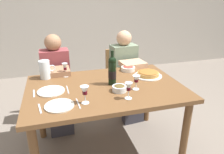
% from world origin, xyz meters
% --- Properties ---
extents(ground_plane, '(8.00, 8.00, 0.00)m').
position_xyz_m(ground_plane, '(0.00, 0.00, 0.00)').
color(ground_plane, slate).
extents(back_wall, '(8.00, 0.10, 2.80)m').
position_xyz_m(back_wall, '(0.00, 2.61, 1.40)').
color(back_wall, '#B2ADA3').
rests_on(back_wall, ground).
extents(dining_table, '(1.50, 1.00, 0.76)m').
position_xyz_m(dining_table, '(0.00, 0.00, 0.67)').
color(dining_table, brown).
rests_on(dining_table, ground).
extents(wine_bottle, '(0.08, 0.08, 0.34)m').
position_xyz_m(wine_bottle, '(0.08, 0.03, 0.90)').
color(wine_bottle, black).
rests_on(wine_bottle, dining_table).
extents(water_pitcher, '(0.17, 0.11, 0.19)m').
position_xyz_m(water_pitcher, '(-0.56, 0.38, 0.85)').
color(water_pitcher, silver).
rests_on(water_pitcher, dining_table).
extents(baked_tart, '(0.30, 0.30, 0.06)m').
position_xyz_m(baked_tart, '(0.52, 0.13, 0.79)').
color(baked_tart, white).
rests_on(baked_tart, dining_table).
extents(salad_bowl, '(0.16, 0.16, 0.06)m').
position_xyz_m(salad_bowl, '(0.37, 0.36, 0.79)').
color(salad_bowl, white).
rests_on(salad_bowl, dining_table).
extents(olive_bowl, '(0.13, 0.13, 0.06)m').
position_xyz_m(olive_bowl, '(0.10, -0.14, 0.79)').
color(olive_bowl, silver).
rests_on(olive_bowl, dining_table).
extents(wine_glass_left_diner, '(0.07, 0.07, 0.14)m').
position_xyz_m(wine_glass_left_diner, '(0.26, -0.15, 0.86)').
color(wine_glass_left_diner, silver).
rests_on(wine_glass_left_diner, dining_table).
extents(wine_glass_right_diner, '(0.07, 0.07, 0.15)m').
position_xyz_m(wine_glass_right_diner, '(0.13, -0.30, 0.86)').
color(wine_glass_right_diner, silver).
rests_on(wine_glass_right_diner, dining_table).
extents(wine_glass_centre, '(0.06, 0.06, 0.15)m').
position_xyz_m(wine_glass_centre, '(-0.35, 0.37, 0.86)').
color(wine_glass_centre, silver).
rests_on(wine_glass_centre, dining_table).
extents(wine_glass_spare, '(0.07, 0.07, 0.15)m').
position_xyz_m(wine_glass_spare, '(-0.24, -0.28, 0.87)').
color(wine_glass_spare, silver).
rests_on(wine_glass_spare, dining_table).
extents(dinner_plate_left_setting, '(0.25, 0.25, 0.01)m').
position_xyz_m(dinner_plate_left_setting, '(-0.51, 0.02, 0.77)').
color(dinner_plate_left_setting, white).
rests_on(dinner_plate_left_setting, dining_table).
extents(dinner_plate_right_setting, '(0.24, 0.24, 0.01)m').
position_xyz_m(dinner_plate_right_setting, '(-0.45, -0.28, 0.77)').
color(dinner_plate_right_setting, silver).
rests_on(dinner_plate_right_setting, dining_table).
extents(fork_left_setting, '(0.03, 0.16, 0.00)m').
position_xyz_m(fork_left_setting, '(-0.66, 0.02, 0.76)').
color(fork_left_setting, silver).
rests_on(fork_left_setting, dining_table).
extents(knife_left_setting, '(0.01, 0.18, 0.00)m').
position_xyz_m(knife_left_setting, '(-0.36, 0.02, 0.76)').
color(knife_left_setting, silver).
rests_on(knife_left_setting, dining_table).
extents(knife_right_setting, '(0.02, 0.18, 0.00)m').
position_xyz_m(knife_right_setting, '(-0.30, -0.28, 0.76)').
color(knife_right_setting, silver).
rests_on(knife_right_setting, dining_table).
extents(spoon_right_setting, '(0.04, 0.16, 0.00)m').
position_xyz_m(spoon_right_setting, '(-0.60, -0.28, 0.76)').
color(spoon_right_setting, silver).
rests_on(spoon_right_setting, dining_table).
extents(chair_left, '(0.41, 0.41, 0.87)m').
position_xyz_m(chair_left, '(-0.45, 0.87, 0.50)').
color(chair_left, olive).
rests_on(chair_left, ground).
extents(diner_left, '(0.34, 0.51, 1.16)m').
position_xyz_m(diner_left, '(-0.45, 0.64, 0.62)').
color(diner_left, '#8E3D42').
rests_on(diner_left, ground).
extents(chair_right, '(0.43, 0.43, 0.87)m').
position_xyz_m(chair_right, '(0.44, 0.89, 0.50)').
color(chair_right, olive).
rests_on(chair_right, ground).
extents(diner_right, '(0.36, 0.53, 1.16)m').
position_xyz_m(diner_right, '(0.46, 0.66, 0.62)').
color(diner_right, gray).
rests_on(diner_right, ground).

